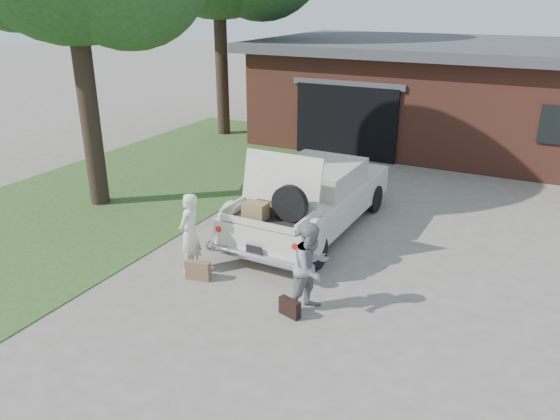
% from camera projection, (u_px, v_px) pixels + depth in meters
% --- Properties ---
extents(ground, '(90.00, 90.00, 0.00)m').
position_uv_depth(ground, '(265.00, 278.00, 9.71)').
color(ground, gray).
rests_on(ground, ground).
extents(grass_strip, '(6.00, 16.00, 0.02)m').
position_uv_depth(grass_strip, '(137.00, 184.00, 14.51)').
color(grass_strip, '#2D4C1E').
rests_on(grass_strip, ground).
extents(house, '(12.80, 7.80, 3.30)m').
position_uv_depth(house, '(454.00, 92.00, 18.20)').
color(house, brown).
rests_on(house, ground).
extents(sedan, '(2.00, 4.90, 2.00)m').
position_uv_depth(sedan, '(312.00, 198.00, 11.49)').
color(sedan, silver).
rests_on(sedan, ground).
extents(woman_left, '(0.41, 0.58, 1.48)m').
position_uv_depth(woman_left, '(190.00, 233.00, 9.74)').
color(woman_left, white).
rests_on(woman_left, ground).
extents(woman_right, '(0.77, 0.87, 1.50)m').
position_uv_depth(woman_right, '(311.00, 268.00, 8.49)').
color(woman_right, gray).
rests_on(woman_right, ground).
extents(suitcase_left, '(0.47, 0.23, 0.35)m').
position_uv_depth(suitcase_left, '(198.00, 270.00, 9.62)').
color(suitcase_left, '#856044').
rests_on(suitcase_left, ground).
extents(suitcase_right, '(0.39, 0.22, 0.29)m').
position_uv_depth(suitcase_right, '(290.00, 308.00, 8.53)').
color(suitcase_right, black).
rests_on(suitcase_right, ground).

